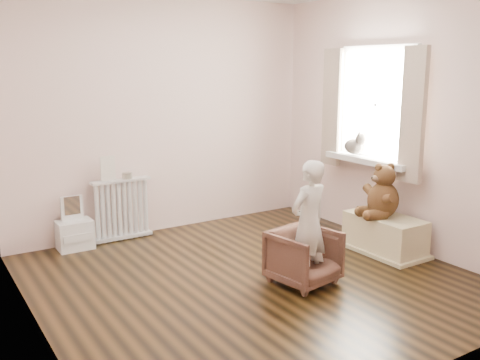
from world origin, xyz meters
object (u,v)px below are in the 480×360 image
armchair (304,257)px  toy_bench (385,233)px  plush_cat (354,146)px  teddy_bear (384,188)px  child (309,223)px  radiator (122,205)px  toy_vanity (74,223)px

armchair → toy_bench: size_ratio=0.66×
armchair → plush_cat: size_ratio=1.75×
armchair → plush_cat: (1.34, 0.81, 0.76)m
teddy_bear → armchair: bearing=-155.7°
child → teddy_bear: size_ratio=2.01×
radiator → plush_cat: (2.24, -1.17, 0.61)m
armchair → plush_cat: 1.74m
radiator → toy_bench: bearing=-40.7°
radiator → teddy_bear: (2.06, -1.79, 0.28)m
teddy_bear → child: bearing=-153.4°
radiator → toy_vanity: bearing=-176.7°
armchair → child: bearing=-99.7°
toy_bench → teddy_bear: size_ratio=1.49×
child → plush_cat: bearing=-156.8°
radiator → toy_bench: size_ratio=0.84×
armchair → plush_cat: bearing=21.7°
armchair → child: 0.32m
toy_vanity → teddy_bear: size_ratio=1.03×
toy_bench → teddy_bear: teddy_bear is taller
radiator → teddy_bear: 2.74m
child → toy_bench: 1.27m
armchair → child: child is taller
toy_vanity → teddy_bear: (2.59, -1.76, 0.40)m
armchair → toy_bench: bearing=-0.8°
radiator → child: 2.23m
toy_vanity → child: (1.43, -2.01, 0.28)m
plush_cat → toy_vanity: bearing=168.9°
radiator → armchair: bearing=-65.6°
toy_vanity → plush_cat: size_ratio=1.84×
toy_vanity → toy_bench: (2.62, -1.77, -0.08)m
radiator → plush_cat: bearing=-27.7°
plush_cat → child: bearing=-135.7°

